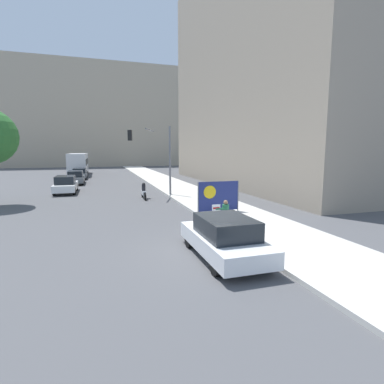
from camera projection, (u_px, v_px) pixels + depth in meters
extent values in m
plane|color=#4F4F51|center=(209.00, 253.00, 10.99)|extent=(160.00, 160.00, 0.00)
cube|color=beige|center=(187.00, 192.00, 26.23)|extent=(4.16, 90.00, 0.16)
cube|color=tan|center=(104.00, 117.00, 72.57)|extent=(52.00, 12.00, 23.47)
cube|color=gray|center=(261.00, 66.00, 32.05)|extent=(10.00, 32.00, 25.41)
cylinder|color=#474C56|center=(224.00, 221.00, 14.52)|extent=(0.03, 0.03, 0.40)
cylinder|color=#474C56|center=(231.00, 220.00, 14.63)|extent=(0.03, 0.03, 0.40)
cylinder|color=#474C56|center=(221.00, 219.00, 14.87)|extent=(0.03, 0.03, 0.40)
cylinder|color=#474C56|center=(228.00, 218.00, 14.98)|extent=(0.03, 0.03, 0.40)
cube|color=navy|center=(226.00, 215.00, 14.72)|extent=(0.40, 0.40, 0.02)
cube|color=navy|center=(224.00, 211.00, 14.87)|extent=(0.40, 0.02, 0.38)
cylinder|color=#424247|center=(227.00, 214.00, 14.56)|extent=(0.18, 0.42, 0.18)
cylinder|color=#424247|center=(229.00, 221.00, 14.40)|extent=(0.16, 0.16, 0.40)
cube|color=black|center=(229.00, 224.00, 14.36)|extent=(0.20, 0.28, 0.10)
cylinder|color=#236642|center=(226.00, 210.00, 14.71)|extent=(0.34, 0.34, 0.52)
sphere|color=#936B4C|center=(226.00, 202.00, 14.66)|extent=(0.22, 0.22, 0.22)
cylinder|color=#236642|center=(220.00, 209.00, 14.53)|extent=(0.45, 0.09, 0.09)
cube|color=white|center=(216.00, 208.00, 14.46)|extent=(0.43, 0.02, 0.35)
cube|color=#AD1414|center=(216.00, 208.00, 14.45)|extent=(0.33, 0.01, 0.08)
cylinder|color=slate|center=(198.00, 198.00, 16.99)|extent=(0.06, 0.06, 1.80)
cylinder|color=slate|center=(238.00, 196.00, 17.73)|extent=(0.06, 0.06, 1.80)
cube|color=navy|center=(219.00, 196.00, 17.35)|extent=(2.49, 0.02, 1.70)
cylinder|color=yellow|center=(210.00, 192.00, 17.14)|extent=(0.75, 0.01, 0.75)
cylinder|color=slate|center=(170.00, 161.00, 24.18)|extent=(0.16, 0.16, 5.50)
cylinder|color=slate|center=(150.00, 130.00, 23.92)|extent=(1.22, 3.07, 0.11)
cube|color=black|center=(130.00, 135.00, 24.06)|extent=(0.38, 0.38, 0.84)
sphere|color=green|center=(130.00, 139.00, 24.10)|extent=(0.18, 0.18, 0.18)
cube|color=white|center=(224.00, 242.00, 10.49)|extent=(1.89, 4.47, 0.55)
cube|color=black|center=(226.00, 227.00, 10.24)|extent=(1.63, 2.32, 0.65)
cylinder|color=black|center=(189.00, 239.00, 11.58)|extent=(0.22, 0.64, 0.64)
cylinder|color=black|center=(229.00, 236.00, 12.07)|extent=(0.22, 0.64, 0.64)
cylinder|color=black|center=(216.00, 265.00, 8.96)|extent=(0.22, 0.64, 0.64)
cylinder|color=black|center=(265.00, 259.00, 9.46)|extent=(0.22, 0.64, 0.64)
cube|color=white|center=(66.00, 187.00, 26.49)|extent=(1.79, 4.78, 0.58)
cube|color=black|center=(65.00, 180.00, 26.22)|extent=(1.54, 2.49, 0.67)
cylinder|color=black|center=(58.00, 188.00, 27.69)|extent=(0.22, 0.64, 0.64)
cylinder|color=black|center=(77.00, 187.00, 28.16)|extent=(0.22, 0.64, 0.64)
cylinder|color=black|center=(54.00, 192.00, 24.89)|extent=(0.22, 0.64, 0.64)
cylinder|color=black|center=(74.00, 191.00, 25.35)|extent=(0.22, 0.64, 0.64)
cube|color=#565B60|center=(76.00, 179.00, 33.41)|extent=(1.72, 4.57, 0.56)
cube|color=black|center=(76.00, 174.00, 33.15)|extent=(1.48, 2.38, 0.66)
cylinder|color=black|center=(70.00, 180.00, 34.56)|extent=(0.22, 0.64, 0.64)
cylinder|color=black|center=(84.00, 180.00, 35.00)|extent=(0.22, 0.64, 0.64)
cylinder|color=black|center=(68.00, 183.00, 31.88)|extent=(0.22, 0.64, 0.64)
cylinder|color=black|center=(83.00, 182.00, 32.32)|extent=(0.22, 0.64, 0.64)
cube|color=#565B60|center=(80.00, 175.00, 39.32)|extent=(1.76, 4.72, 0.53)
cube|color=black|center=(79.00, 171.00, 39.06)|extent=(1.51, 2.45, 0.63)
cylinder|color=black|center=(74.00, 176.00, 40.50)|extent=(0.22, 0.64, 0.64)
cylinder|color=black|center=(86.00, 175.00, 40.95)|extent=(0.22, 0.64, 0.64)
cylinder|color=black|center=(73.00, 178.00, 37.74)|extent=(0.22, 0.64, 0.64)
cylinder|color=black|center=(86.00, 177.00, 38.19)|extent=(0.22, 0.64, 0.64)
cube|color=silver|center=(78.00, 163.00, 45.57)|extent=(2.49, 10.47, 2.82)
cube|color=black|center=(78.00, 162.00, 45.54)|extent=(2.51, 9.94, 0.91)
cylinder|color=black|center=(73.00, 170.00, 48.50)|extent=(0.30, 1.04, 1.04)
cylinder|color=black|center=(87.00, 170.00, 49.14)|extent=(0.30, 1.04, 1.04)
cylinder|color=black|center=(69.00, 173.00, 42.36)|extent=(0.30, 1.04, 1.04)
cylinder|color=black|center=(86.00, 173.00, 43.01)|extent=(0.30, 1.04, 1.04)
cube|color=white|center=(144.00, 193.00, 23.16)|extent=(0.24, 0.88, 0.32)
cylinder|color=black|center=(144.00, 188.00, 23.07)|extent=(0.28, 0.28, 0.59)
sphere|color=black|center=(144.00, 184.00, 23.02)|extent=(0.24, 0.24, 0.24)
cylinder|color=black|center=(142.00, 194.00, 23.88)|extent=(0.10, 0.60, 0.60)
cylinder|color=black|center=(145.00, 196.00, 22.50)|extent=(0.10, 0.60, 0.60)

